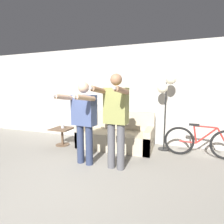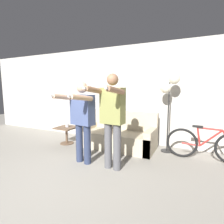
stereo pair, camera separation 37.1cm
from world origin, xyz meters
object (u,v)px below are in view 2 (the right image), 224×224
at_px(cup, 67,125).
at_px(bicycle, 206,145).
at_px(person_right, 112,115).
at_px(floor_lamp, 170,88).
at_px(couch, 118,136).
at_px(side_table, 67,132).
at_px(cat, 116,108).
at_px(person_left, 82,117).

distance_m(cup, bicycle, 3.30).
distance_m(person_right, floor_lamp, 1.65).
bearing_deg(couch, bicycle, -0.82).
bearing_deg(couch, side_table, -165.75).
height_order(cat, cup, cat).
height_order(person_right, floor_lamp, floor_lamp).
relative_size(person_left, cat, 3.70).
xyz_separation_m(floor_lamp, bicycle, (0.78, -0.22, -1.14)).
bearing_deg(cat, person_left, -92.46).
bearing_deg(side_table, person_left, -37.22).
bearing_deg(person_right, person_left, -175.75).
bearing_deg(bicycle, couch, 179.18).
distance_m(floor_lamp, bicycle, 1.40).
distance_m(couch, person_left, 1.37).
xyz_separation_m(couch, person_right, (0.38, -1.17, 0.72)).
bearing_deg(person_left, floor_lamp, 51.55).
distance_m(cat, side_table, 1.46).
bearing_deg(cup, cat, 28.94).
bearing_deg(couch, floor_lamp, 9.24).
bearing_deg(floor_lamp, person_left, -136.32).
relative_size(floor_lamp, bicycle, 1.17).
height_order(side_table, cup, cup).
xyz_separation_m(person_right, bicycle, (1.56, 1.14, -0.66)).
relative_size(cat, cup, 4.36).
bearing_deg(couch, person_right, -71.99).
height_order(person_right, cup, person_right).
xyz_separation_m(floor_lamp, cup, (-2.50, -0.52, -0.97)).
relative_size(person_left, side_table, 3.14).
bearing_deg(side_table, cat, 29.01).
relative_size(floor_lamp, cup, 18.31).
relative_size(floor_lamp, side_table, 3.57).
bearing_deg(person_right, side_table, 158.65).
bearing_deg(person_left, cup, 149.90).
height_order(cup, bicycle, bicycle).
relative_size(person_left, person_right, 0.92).
height_order(person_right, side_table, person_right).
bearing_deg(bicycle, cup, -174.70).
bearing_deg(cat, bicycle, -8.64).
relative_size(side_table, cup, 5.13).
bearing_deg(bicycle, person_right, -143.80).
bearing_deg(floor_lamp, cup, -168.21).
bearing_deg(bicycle, side_table, -174.54).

